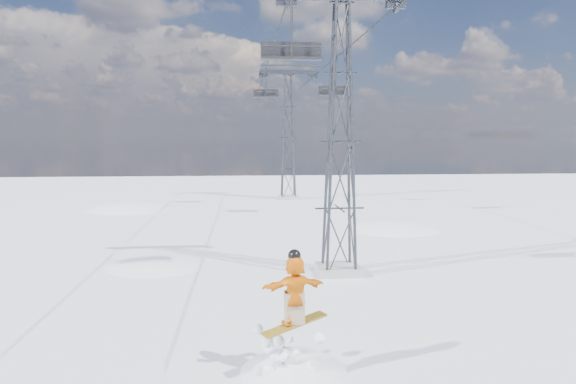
{
  "coord_description": "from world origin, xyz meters",
  "views": [
    {
      "loc": [
        -3.09,
        -12.76,
        5.77
      ],
      "look_at": [
        -1.65,
        4.35,
        3.86
      ],
      "focal_mm": 32.0,
      "sensor_mm": 36.0,
      "label": 1
    }
  ],
  "objects": [
    {
      "name": "ground",
      "position": [
        0.0,
        0.0,
        0.0
      ],
      "size": [
        120.0,
        120.0,
        0.0
      ],
      "primitive_type": "plane",
      "color": "white",
      "rests_on": "ground"
    },
    {
      "name": "snow_terrain",
      "position": [
        -4.77,
        21.24,
        -9.59
      ],
      "size": [
        39.0,
        37.0,
        22.0
      ],
      "color": "white",
      "rests_on": "ground"
    },
    {
      "name": "lift_tower_near",
      "position": [
        0.8,
        8.0,
        5.47
      ],
      "size": [
        5.2,
        1.8,
        11.43
      ],
      "color": "#999999",
      "rests_on": "ground"
    },
    {
      "name": "lift_tower_far",
      "position": [
        0.8,
        33.0,
        5.47
      ],
      "size": [
        5.2,
        1.8,
        11.43
      ],
      "color": "#999999",
      "rests_on": "ground"
    },
    {
      "name": "haul_cables",
      "position": [
        0.8,
        19.5,
        10.85
      ],
      "size": [
        4.46,
        51.0,
        0.06
      ],
      "color": "black",
      "rests_on": "ground"
    },
    {
      "name": "lift_chair_near",
      "position": [
        -1.4,
        5.81,
        8.69
      ],
      "size": [
        2.18,
        0.63,
        2.7
      ],
      "color": "black",
      "rests_on": "ground"
    },
    {
      "name": "lift_chair_mid",
      "position": [
        3.0,
        21.72,
        8.65
      ],
      "size": [
        2.21,
        0.64,
        2.75
      ],
      "color": "black",
      "rests_on": "ground"
    },
    {
      "name": "lift_chair_far",
      "position": [
        -1.4,
        27.34,
        8.92
      ],
      "size": [
        1.95,
        0.56,
        2.42
      ],
      "color": "black",
      "rests_on": "ground"
    }
  ]
}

